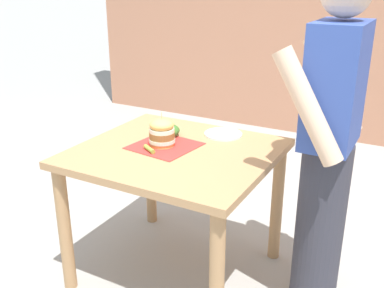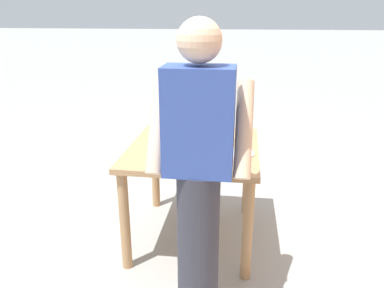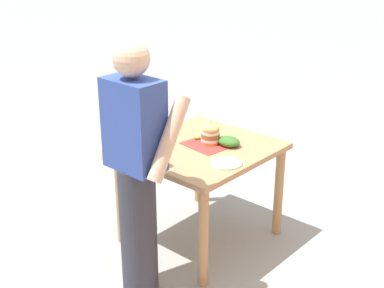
{
  "view_description": "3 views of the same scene",
  "coord_description": "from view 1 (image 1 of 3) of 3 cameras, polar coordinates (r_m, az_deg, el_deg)",
  "views": [
    {
      "loc": [
        1.91,
        1.15,
        1.65
      ],
      "look_at": [
        0.0,
        0.1,
        0.82
      ],
      "focal_mm": 42.0,
      "sensor_mm": 36.0,
      "label": 1
    },
    {
      "loc": [
        -0.35,
        2.59,
        1.7
      ],
      "look_at": [
        0.0,
        0.1,
        0.82
      ],
      "focal_mm": 35.0,
      "sensor_mm": 36.0,
      "label": 2
    },
    {
      "loc": [
        -2.37,
        2.77,
        2.26
      ],
      "look_at": [
        0.0,
        0.1,
        0.82
      ],
      "focal_mm": 50.0,
      "sensor_mm": 36.0,
      "label": 3
    }
  ],
  "objects": [
    {
      "name": "ground_plane",
      "position": [
        2.77,
        -1.88,
        -15.71
      ],
      "size": [
        80.0,
        80.0,
        0.0
      ],
      "primitive_type": "plane",
      "color": "#9E9E99"
    },
    {
      "name": "patio_table",
      "position": [
        2.44,
        -2.06,
        -3.42
      ],
      "size": [
        0.95,
        1.02,
        0.77
      ],
      "color": "tan",
      "rests_on": "ground"
    },
    {
      "name": "serving_paper",
      "position": [
        2.44,
        -3.48,
        -0.23
      ],
      "size": [
        0.36,
        0.36,
        0.0
      ],
      "primitive_type": "cube",
      "rotation": [
        0.0,
        0.0,
        -0.12
      ],
      "color": "red",
      "rests_on": "patio_table"
    },
    {
      "name": "sandwich",
      "position": [
        2.42,
        -3.84,
        1.5
      ],
      "size": [
        0.14,
        0.14,
        0.19
      ],
      "color": "#E5B25B",
      "rests_on": "serving_paper"
    },
    {
      "name": "pickle_spear",
      "position": [
        2.37,
        -5.45,
        -0.64
      ],
      "size": [
        0.07,
        0.1,
        0.02
      ],
      "primitive_type": "cylinder",
      "rotation": [
        0.0,
        1.57,
        1.03
      ],
      "color": "#8EA83D",
      "rests_on": "serving_paper"
    },
    {
      "name": "side_plate_with_forks",
      "position": [
        2.61,
        3.99,
        1.28
      ],
      "size": [
        0.22,
        0.22,
        0.02
      ],
      "color": "white",
      "rests_on": "patio_table"
    },
    {
      "name": "side_salad",
      "position": [
        2.57,
        -3.25,
        1.63
      ],
      "size": [
        0.18,
        0.14,
        0.07
      ],
      "primitive_type": "ellipsoid",
      "color": "#386B28",
      "rests_on": "patio_table"
    },
    {
      "name": "diner_across_table",
      "position": [
        2.21,
        16.86,
        -0.31
      ],
      "size": [
        0.55,
        0.35,
        1.69
      ],
      "color": "#33333D",
      "rests_on": "ground"
    }
  ]
}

